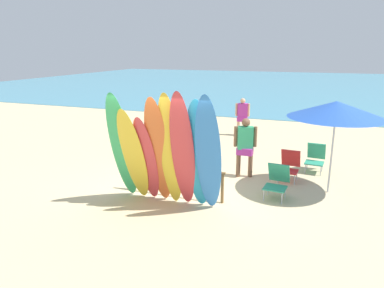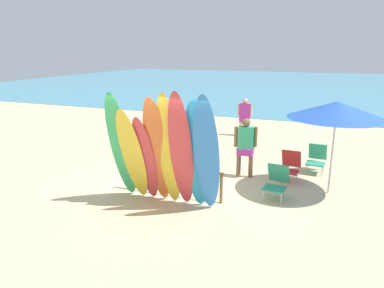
% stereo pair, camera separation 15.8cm
% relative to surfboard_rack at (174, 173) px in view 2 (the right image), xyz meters
% --- Properties ---
extents(ground, '(60.00, 60.00, 0.00)m').
position_rel_surfboard_rack_xyz_m(ground, '(0.00, 14.00, -0.57)').
color(ground, '#D3BC8C').
extents(ocean_water, '(60.00, 40.00, 0.02)m').
position_rel_surfboard_rack_xyz_m(ocean_water, '(0.00, 30.40, -0.56)').
color(ocean_water, teal).
rests_on(ocean_water, ground).
extents(surfboard_rack, '(2.46, 0.07, 0.75)m').
position_rel_surfboard_rack_xyz_m(surfboard_rack, '(0.00, 0.00, 0.00)').
color(surfboard_rack, brown).
rests_on(surfboard_rack, ground).
extents(surfboard_green_0, '(0.61, 0.93, 2.57)m').
position_rel_surfboard_rack_xyz_m(surfboard_green_0, '(-1.01, -0.65, 0.72)').
color(surfboard_green_0, '#38B266').
rests_on(surfboard_green_0, ground).
extents(surfboard_yellow_1, '(0.65, 0.85, 2.24)m').
position_rel_surfboard_rack_xyz_m(surfboard_yellow_1, '(-0.74, -0.63, 0.55)').
color(surfboard_yellow_1, yellow).
rests_on(surfboard_yellow_1, ground).
extents(surfboard_red_2, '(0.51, 0.73, 2.07)m').
position_rel_surfboard_rack_xyz_m(surfboard_red_2, '(-0.45, -0.57, 0.46)').
color(surfboard_red_2, '#D13D42').
rests_on(surfboard_red_2, ground).
extents(surfboard_orange_3, '(0.58, 0.84, 2.51)m').
position_rel_surfboard_rack_xyz_m(surfboard_orange_3, '(-0.13, -0.59, 0.69)').
color(surfboard_orange_3, orange).
rests_on(surfboard_orange_3, ground).
extents(surfboard_yellow_4, '(0.53, 0.72, 2.60)m').
position_rel_surfboard_rack_xyz_m(surfboard_yellow_4, '(0.15, -0.60, 0.73)').
color(surfboard_yellow_4, yellow).
rests_on(surfboard_yellow_4, ground).
extents(surfboard_red_5, '(0.59, 0.91, 2.66)m').
position_rel_surfboard_rack_xyz_m(surfboard_red_5, '(0.46, -0.65, 0.76)').
color(surfboard_red_5, '#D13D42').
rests_on(surfboard_red_5, ground).
extents(surfboard_teal_6, '(0.63, 0.76, 2.50)m').
position_rel_surfboard_rack_xyz_m(surfboard_teal_6, '(0.79, -0.55, 0.68)').
color(surfboard_teal_6, '#289EC6').
rests_on(surfboard_teal_6, ground).
extents(surfboard_blue_7, '(0.62, 0.96, 2.63)m').
position_rel_surfboard_rack_xyz_m(surfboard_blue_7, '(1.05, -0.69, 0.75)').
color(surfboard_blue_7, '#337AD1').
rests_on(surfboard_blue_7, ground).
extents(beachgoer_midbeach, '(0.60, 0.32, 1.64)m').
position_rel_surfboard_rack_xyz_m(beachgoer_midbeach, '(1.26, 1.90, 0.38)').
color(beachgoer_midbeach, brown).
rests_on(beachgoer_midbeach, ground).
extents(beachgoer_by_water, '(0.58, 0.25, 1.53)m').
position_rel_surfboard_rack_xyz_m(beachgoer_by_water, '(0.12, 6.67, 0.31)').
color(beachgoer_by_water, tan).
rests_on(beachgoer_by_water, ground).
extents(beachgoer_near_rack, '(0.52, 0.48, 1.75)m').
position_rel_surfboard_rack_xyz_m(beachgoer_near_rack, '(-0.33, 3.12, 0.44)').
color(beachgoer_near_rack, '#9E704C').
rests_on(beachgoer_near_rack, ground).
extents(beach_chair_red, '(0.55, 0.73, 0.81)m').
position_rel_surfboard_rack_xyz_m(beach_chair_red, '(2.44, 2.11, -0.14)').
color(beach_chair_red, '#B7B7BC').
rests_on(beach_chair_red, ground).
extents(beach_chair_blue, '(0.56, 0.75, 0.81)m').
position_rel_surfboard_rack_xyz_m(beach_chair_blue, '(2.29, 0.79, -0.14)').
color(beach_chair_blue, '#B7B7BC').
rests_on(beach_chair_blue, ground).
extents(beach_chair_striped, '(0.56, 0.73, 0.82)m').
position_rel_surfboard_rack_xyz_m(beach_chair_striped, '(3.07, 3.09, -0.14)').
color(beach_chair_striped, '#B7B7BC').
rests_on(beach_chair_striped, ground).
extents(beach_umbrella, '(2.23, 2.23, 2.26)m').
position_rel_surfboard_rack_xyz_m(beach_umbrella, '(3.45, 1.53, 1.49)').
color(beach_umbrella, silver).
rests_on(beach_umbrella, ground).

